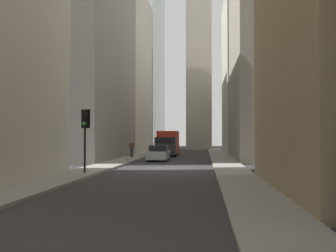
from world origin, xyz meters
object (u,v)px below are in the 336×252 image
object	(u,v)px
delivery_truck	(168,143)
pedestrian	(132,148)
traffic_light_foreground	(85,126)
discarded_bottle	(127,160)
sedan_silver	(159,153)

from	to	relation	value
delivery_truck	pedestrian	distance (m)	6.46
traffic_light_foreground	pedestrian	xyz separation A→B (m)	(17.75, 0.41, -1.79)
traffic_light_foreground	discarded_bottle	size ratio (longest dim) A/B	13.63
pedestrian	discarded_bottle	size ratio (longest dim) A/B	6.18
discarded_bottle	traffic_light_foreground	bearing A→B (deg)	176.71
traffic_light_foreground	pedestrian	bearing A→B (deg)	1.31
delivery_truck	traffic_light_foreground	xyz separation A→B (m)	(-23.37, 2.75, 1.38)
pedestrian	sedan_silver	bearing A→B (deg)	-139.58
discarded_bottle	sedan_silver	bearing A→B (deg)	-29.43
delivery_truck	traffic_light_foreground	world-z (taller)	traffic_light_foreground
sedan_silver	traffic_light_foreground	bearing A→B (deg)	168.92
traffic_light_foreground	sedan_silver	bearing A→B (deg)	-11.08
traffic_light_foreground	pedestrian	size ratio (longest dim) A/B	2.20
delivery_truck	discarded_bottle	xyz separation A→B (m)	(-13.16, 2.16, -1.21)
traffic_light_foreground	pedestrian	distance (m)	17.84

